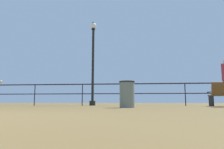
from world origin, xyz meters
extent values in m
cube|color=#241F2C|center=(0.00, 7.73, 0.99)|extent=(18.60, 0.05, 0.05)
cube|color=#241F2C|center=(0.00, 7.73, 0.54)|extent=(18.60, 0.04, 0.04)
cylinder|color=#241F2C|center=(-2.33, 7.73, 0.49)|extent=(0.04, 0.04, 0.99)
cylinder|color=#241F2C|center=(0.00, 7.73, 0.49)|extent=(0.04, 0.04, 0.99)
cylinder|color=#241F2C|center=(2.33, 7.73, 0.49)|extent=(0.04, 0.04, 0.99)
cylinder|color=#241F2C|center=(4.65, 7.73, 0.49)|extent=(0.04, 0.04, 0.99)
cube|color=black|center=(5.46, 7.00, 0.22)|extent=(0.04, 0.44, 0.43)
cube|color=black|center=(5.46, 7.19, 0.57)|extent=(0.04, 0.34, 0.04)
cylinder|color=black|center=(0.41, 8.08, 0.11)|extent=(0.29, 0.29, 0.22)
cylinder|color=black|center=(0.41, 8.08, 1.99)|extent=(0.12, 0.12, 3.55)
cylinder|color=black|center=(0.41, 8.08, 3.80)|extent=(0.19, 0.19, 0.06)
sphere|color=white|center=(0.41, 8.08, 3.97)|extent=(0.29, 0.29, 0.29)
cone|color=black|center=(0.41, 8.08, 4.17)|extent=(0.14, 0.14, 0.10)
cylinder|color=#962F40|center=(5.40, 5.59, 1.17)|extent=(0.11, 0.11, 0.58)
sphere|color=silver|center=(-4.09, 7.73, 1.16)|extent=(0.13, 0.13, 0.13)
cone|color=gold|center=(-4.00, 7.72, 1.16)|extent=(0.05, 0.05, 0.05)
cylinder|color=slate|center=(2.18, 4.59, 0.38)|extent=(0.45, 0.45, 0.75)
cylinder|color=black|center=(2.18, 4.59, 0.77)|extent=(0.47, 0.47, 0.04)
camera|label=1|loc=(2.36, -1.54, 0.17)|focal=32.50mm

